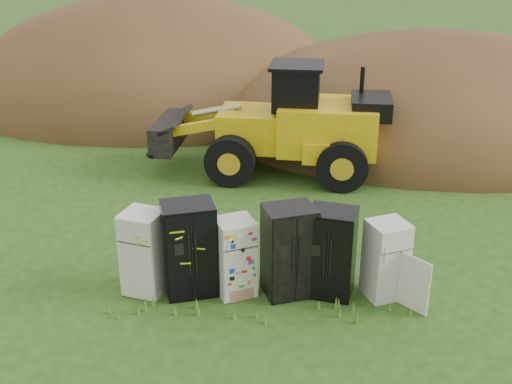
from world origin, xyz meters
TOP-DOWN VIEW (x-y plane):
  - ground at (0.00, 0.00)m, footprint 120.00×120.00m
  - fridge_leftmost at (-2.49, -0.00)m, footprint 0.98×0.96m
  - fridge_black_side at (-1.56, 0.00)m, footprint 1.23×1.08m
  - fridge_sticker at (-0.62, -0.03)m, footprint 0.96×0.93m
  - fridge_dark_mid at (0.48, 0.02)m, footprint 1.20×1.08m
  - fridge_black_right at (1.34, 0.04)m, footprint 1.11×1.00m
  - fridge_open_door at (2.45, -0.02)m, footprint 0.97×0.94m
  - wheel_loader at (-0.10, 6.84)m, footprint 7.21×3.46m
  - dirt_mound_right at (6.05, 11.46)m, footprint 16.58×12.16m
  - dirt_mound_left at (-4.88, 15.03)m, footprint 16.35×12.27m

SIDE VIEW (x-z plane):
  - ground at x=0.00m, z-range 0.00..0.00m
  - dirt_mound_right at x=6.05m, z-range -3.54..3.54m
  - dirt_mound_left at x=-4.88m, z-range -4.39..4.39m
  - fridge_open_door at x=2.45m, z-range 0.00..1.66m
  - fridge_sticker at x=-0.62m, z-range 0.00..1.68m
  - fridge_leftmost at x=-2.49m, z-range 0.00..1.80m
  - fridge_black_right at x=1.34m, z-range 0.00..1.88m
  - fridge_dark_mid at x=0.48m, z-range 0.00..1.94m
  - fridge_black_side at x=-1.56m, z-range 0.00..2.00m
  - wheel_loader at x=-0.10m, z-range 0.00..3.38m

